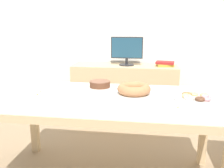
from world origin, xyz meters
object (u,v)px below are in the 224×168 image
at_px(computer_monitor, 127,51).
at_px(book_stack, 165,64).
at_px(tealight_left_edge, 178,109).
at_px(cake_golden_bundt, 134,90).
at_px(plate_stack, 48,85).
at_px(pastry_platter, 196,98).
at_px(tealight_centre, 37,95).
at_px(tealight_near_cakes, 41,93).
at_px(tealight_right_edge, 148,89).
at_px(cake_chocolate_round, 100,85).

height_order(computer_monitor, book_stack, computer_monitor).
bearing_deg(tealight_left_edge, cake_golden_bundt, 133.81).
xyz_separation_m(book_stack, cake_golden_bundt, (-0.33, -1.32, -0.01)).
bearing_deg(plate_stack, pastry_platter, -7.98).
xyz_separation_m(tealight_centre, tealight_near_cakes, (-0.00, 0.08, 0.00)).
relative_size(computer_monitor, tealight_right_edge, 10.60).
bearing_deg(tealight_right_edge, tealight_centre, -158.51).
height_order(cake_chocolate_round, tealight_right_edge, cake_chocolate_round).
xyz_separation_m(pastry_platter, plate_stack, (-1.30, 0.18, 0.02)).
distance_m(computer_monitor, pastry_platter, 1.55).
distance_m(tealight_right_edge, tealight_near_cakes, 0.93).
bearing_deg(pastry_platter, computer_monitor, 116.00).
bearing_deg(computer_monitor, plate_stack, -117.58).
bearing_deg(plate_stack, cake_chocolate_round, 6.02).
bearing_deg(cake_chocolate_round, plate_stack, -173.98).
height_order(plate_stack, tealight_near_cakes, plate_stack).
bearing_deg(computer_monitor, tealight_right_edge, -75.56).
distance_m(cake_chocolate_round, cake_golden_bundt, 0.37).
bearing_deg(tealight_centre, cake_chocolate_round, 36.54).
height_order(book_stack, tealight_near_cakes, book_stack).
bearing_deg(pastry_platter, tealight_left_edge, -121.58).
distance_m(computer_monitor, tealight_near_cakes, 1.54).
bearing_deg(computer_monitor, cake_golden_bundt, -82.21).
bearing_deg(tealight_centre, tealight_right_edge, 21.49).
height_order(tealight_right_edge, tealight_left_edge, same).
bearing_deg(tealight_near_cakes, tealight_right_edge, 17.11).
bearing_deg(tealight_right_edge, book_stack, 79.23).
xyz_separation_m(computer_monitor, cake_golden_bundt, (0.18, -1.32, -0.17)).
bearing_deg(cake_golden_bundt, tealight_centre, -168.04).
xyz_separation_m(pastry_platter, tealight_left_edge, (-0.17, -0.27, -0.00)).
bearing_deg(computer_monitor, tealight_left_edge, -73.08).
distance_m(cake_chocolate_round, plate_stack, 0.48).
relative_size(pastry_platter, tealight_right_edge, 8.99).
bearing_deg(pastry_platter, tealight_near_cakes, -178.75).
relative_size(cake_chocolate_round, pastry_platter, 0.88).
distance_m(book_stack, pastry_platter, 1.39).
bearing_deg(tealight_near_cakes, cake_chocolate_round, 29.74).
xyz_separation_m(tealight_near_cakes, tealight_left_edge, (1.10, -0.25, 0.00)).
bearing_deg(plate_stack, tealight_near_cakes, -82.69).
bearing_deg(tealight_near_cakes, book_stack, 51.86).
relative_size(plate_stack, tealight_near_cakes, 5.25).
relative_size(cake_chocolate_round, tealight_near_cakes, 7.92).
bearing_deg(tealight_left_edge, tealight_centre, 171.11).
relative_size(tealight_near_cakes, tealight_left_edge, 1.00).
bearing_deg(plate_stack, tealight_centre, -84.18).
height_order(computer_monitor, cake_chocolate_round, computer_monitor).
distance_m(book_stack, tealight_near_cakes, 1.79).
xyz_separation_m(plate_stack, tealight_right_edge, (0.92, 0.06, -0.02)).
xyz_separation_m(cake_golden_bundt, tealight_centre, (-0.78, -0.16, -0.03)).
height_order(book_stack, cake_golden_bundt, cake_golden_bundt).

